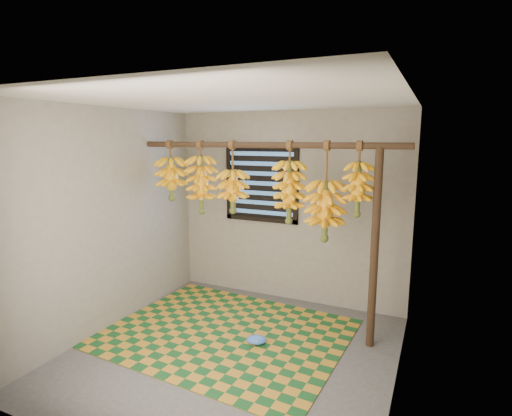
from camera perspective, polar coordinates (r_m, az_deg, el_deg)
The scene contains 16 objects.
floor at distance 4.17m, azimuth -3.36°, elevation -19.93°, with size 3.00×3.00×0.01m, color #4E4E4E.
ceiling at distance 3.63m, azimuth -3.75°, elevation 15.21°, with size 3.00×3.00×0.01m, color silver.
wall_back at distance 5.07m, azimuth 4.51°, elevation 0.02°, with size 3.00×0.01×2.40m, color gray.
wall_left at distance 4.61m, azimuth -20.28°, elevation -1.56°, with size 0.01×3.00×2.40m, color gray.
wall_right at distance 3.31m, azimuth 20.24°, elevation -5.93°, with size 0.01×3.00×2.40m, color gray.
window at distance 5.13m, azimuth 0.77°, elevation 3.55°, with size 1.00×0.04×1.00m.
hanging_pole at distance 4.25m, azimuth 0.86°, elevation 8.99°, with size 0.06×0.06×3.00m, color #3E281A.
support_post at distance 4.06m, azimuth 16.58°, elevation -5.76°, with size 0.08×0.08×2.00m, color #3E281A.
woven_mat at distance 4.51m, azimuth -4.35°, elevation -17.35°, with size 2.46×1.97×0.01m, color #175122.
plastic_bag at distance 4.26m, azimuth 0.09°, elevation -18.31°, with size 0.21×0.15×0.08m, color #3F76EC.
banana_bunch_a at distance 4.87m, azimuth -12.00°, elevation 4.13°, with size 0.35×0.35×0.70m.
banana_bunch_b at distance 4.64m, azimuth -7.80°, elevation 3.34°, with size 0.34×0.34×0.84m.
banana_bunch_c at distance 4.44m, azimuth -3.31°, elevation 2.44°, with size 0.34×0.34×0.80m.
banana_bunch_d at distance 4.17m, azimuth 4.77°, elevation 2.28°, with size 0.34×0.34×0.86m.
banana_bunch_e at distance 4.08m, azimuth 9.85°, elevation -0.40°, with size 0.39×0.39×1.01m.
banana_bunch_f at distance 3.98m, azimuth 14.36°, elevation 2.67°, with size 0.27×0.27×0.73m.
Camera 1 is at (1.71, -3.18, 2.07)m, focal length 28.00 mm.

